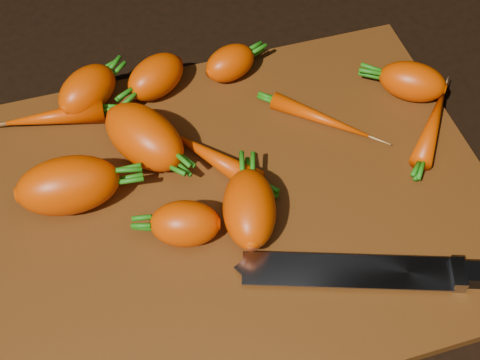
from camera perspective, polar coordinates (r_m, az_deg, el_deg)
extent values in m
cube|color=black|center=(0.68, 0.24, -2.40)|extent=(2.00, 2.00, 0.01)
cube|color=brown|center=(0.67, 0.25, -1.88)|extent=(0.50, 0.40, 0.01)
ellipsoid|color=#D33C00|center=(0.75, -12.90, 7.47)|extent=(0.09, 0.08, 0.05)
ellipsoid|color=#D33C00|center=(0.63, -4.71, -3.74)|extent=(0.08, 0.06, 0.04)
ellipsoid|color=#D33C00|center=(0.69, -8.18, 3.67)|extent=(0.10, 0.11, 0.06)
ellipsoid|color=#D33C00|center=(0.63, 0.80, -2.44)|extent=(0.07, 0.10, 0.05)
ellipsoid|color=#D33C00|center=(0.75, -7.19, 8.74)|extent=(0.08, 0.08, 0.05)
ellipsoid|color=#D33C00|center=(0.77, -0.85, 9.95)|extent=(0.07, 0.06, 0.04)
ellipsoid|color=#D33C00|center=(0.77, 14.49, 8.14)|extent=(0.09, 0.08, 0.04)
ellipsoid|color=#D33C00|center=(0.74, 16.12, 4.51)|extent=(0.09, 0.10, 0.02)
ellipsoid|color=#D33C00|center=(0.73, 6.86, 5.28)|extent=(0.09, 0.09, 0.02)
ellipsoid|color=#D33C00|center=(0.68, -2.08, 1.81)|extent=(0.08, 0.10, 0.03)
ellipsoid|color=#D33C00|center=(0.66, -14.45, -0.46)|extent=(0.10, 0.06, 0.06)
ellipsoid|color=#D33C00|center=(0.74, -15.48, 5.21)|extent=(0.11, 0.04, 0.03)
cube|color=gray|center=(0.62, 0.19, -7.52)|extent=(0.19, 0.09, 0.00)
cube|color=gray|center=(0.62, 9.58, -7.70)|extent=(0.02, 0.03, 0.01)
cube|color=black|center=(0.63, 14.99, -7.71)|extent=(0.11, 0.05, 0.02)
cylinder|color=#B2B2B7|center=(0.62, 13.67, -7.37)|extent=(0.01, 0.01, 0.00)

